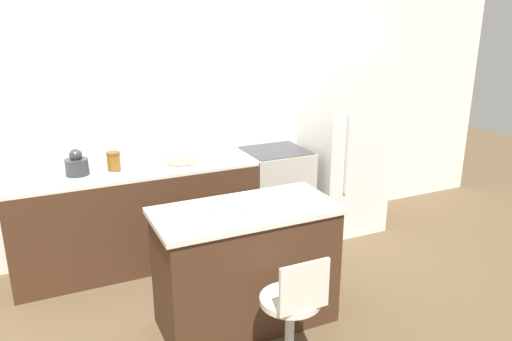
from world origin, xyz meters
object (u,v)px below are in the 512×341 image
object	(u,v)px
stool_chair	(292,318)
mixing_bowl	(181,158)
kettle	(77,165)
refrigerator	(343,148)
oven_range	(275,194)

from	to	relation	value
stool_chair	mixing_bowl	size ratio (longest dim) A/B	3.13
kettle	stool_chair	bearing A→B (deg)	-61.61
refrigerator	kettle	distance (m)	2.63
kettle	mixing_bowl	distance (m)	0.90
oven_range	mixing_bowl	world-z (taller)	mixing_bowl
stool_chair	kettle	xyz separation A→B (m)	(-1.03, 1.90, 0.61)
stool_chair	mixing_bowl	bearing A→B (deg)	93.86
refrigerator	mixing_bowl	bearing A→B (deg)	177.87
oven_range	mixing_bowl	distance (m)	1.09
refrigerator	stool_chair	bearing A→B (deg)	-131.06
oven_range	mixing_bowl	size ratio (longest dim) A/B	3.38
oven_range	refrigerator	xyz separation A→B (m)	(0.76, -0.05, 0.41)
stool_chair	kettle	distance (m)	2.25
stool_chair	refrigerator	bearing A→B (deg)	48.94
kettle	oven_range	bearing A→B (deg)	-0.47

